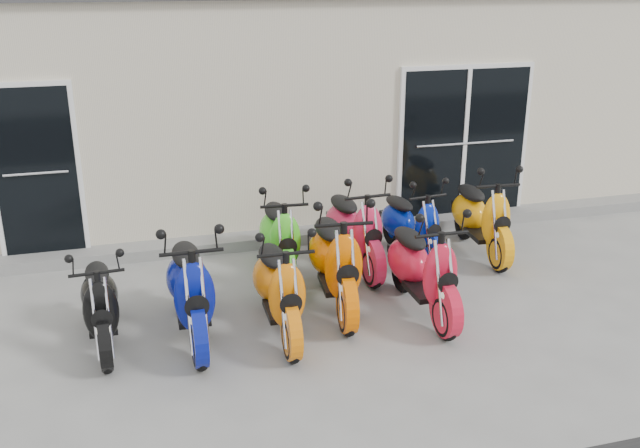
# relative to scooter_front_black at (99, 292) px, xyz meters

# --- Properties ---
(ground) EXTENTS (80.00, 80.00, 0.00)m
(ground) POSITION_rel_scooter_front_black_xyz_m (2.50, 0.26, -0.58)
(ground) COLOR gray
(ground) RESTS_ON ground
(building) EXTENTS (14.00, 6.00, 3.20)m
(building) POSITION_rel_scooter_front_black_xyz_m (2.50, 5.46, 1.02)
(building) COLOR beige
(building) RESTS_ON ground
(front_step) EXTENTS (14.00, 0.40, 0.15)m
(front_step) POSITION_rel_scooter_front_black_xyz_m (2.50, 2.28, -0.50)
(front_step) COLOR gray
(front_step) RESTS_ON ground
(door_left) EXTENTS (1.07, 0.08, 2.22)m
(door_left) POSITION_rel_scooter_front_black_xyz_m (-0.70, 2.43, 0.68)
(door_left) COLOR black
(door_left) RESTS_ON front_step
(door_right) EXTENTS (2.02, 0.08, 2.22)m
(door_right) POSITION_rel_scooter_front_black_xyz_m (5.10, 2.43, 0.68)
(door_right) COLOR black
(door_right) RESTS_ON front_step
(scooter_front_black) EXTENTS (0.65, 1.60, 1.16)m
(scooter_front_black) POSITION_rel_scooter_front_black_xyz_m (0.00, 0.00, 0.00)
(scooter_front_black) COLOR black
(scooter_front_black) RESTS_ON ground
(scooter_front_blue) EXTENTS (0.69, 1.86, 1.37)m
(scooter_front_blue) POSITION_rel_scooter_front_black_xyz_m (0.88, -0.09, 0.11)
(scooter_front_blue) COLOR navy
(scooter_front_blue) RESTS_ON ground
(scooter_front_orange_a) EXTENTS (0.69, 1.76, 1.29)m
(scooter_front_orange_a) POSITION_rel_scooter_front_black_xyz_m (1.76, -0.23, 0.06)
(scooter_front_orange_a) COLOR orange
(scooter_front_orange_a) RESTS_ON ground
(scooter_front_orange_b) EXTENTS (0.89, 1.96, 1.40)m
(scooter_front_orange_b) POSITION_rel_scooter_front_black_xyz_m (2.48, 0.19, 0.12)
(scooter_front_orange_b) COLOR #F36400
(scooter_front_orange_b) RESTS_ON ground
(scooter_front_red) EXTENTS (0.66, 1.79, 1.32)m
(scooter_front_red) POSITION_rel_scooter_front_black_xyz_m (3.35, -0.21, 0.08)
(scooter_front_red) COLOR red
(scooter_front_red) RESTS_ON ground
(scooter_back_green) EXTENTS (0.76, 1.78, 1.28)m
(scooter_back_green) POSITION_rel_scooter_front_black_xyz_m (2.09, 1.19, 0.06)
(scooter_back_green) COLOR #4AE528
(scooter_back_green) RESTS_ON ground
(scooter_back_red) EXTENTS (0.73, 1.82, 1.32)m
(scooter_back_red) POSITION_rel_scooter_front_black_xyz_m (3.03, 1.16, 0.08)
(scooter_back_red) COLOR #DA1F49
(scooter_back_red) RESTS_ON ground
(scooter_back_blue) EXTENTS (0.76, 1.65, 1.18)m
(scooter_back_blue) POSITION_rel_scooter_front_black_xyz_m (3.83, 1.26, 0.01)
(scooter_back_blue) COLOR #051D9E
(scooter_back_blue) RESTS_ON ground
(scooter_back_yellow) EXTENTS (0.78, 1.82, 1.31)m
(scooter_back_yellow) POSITION_rel_scooter_front_black_xyz_m (4.78, 1.17, 0.08)
(scooter_back_yellow) COLOR #FFA00A
(scooter_back_yellow) RESTS_ON ground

